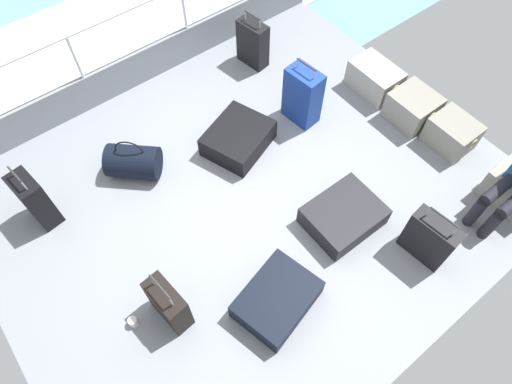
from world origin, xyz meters
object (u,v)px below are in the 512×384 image
(suitcase_1, at_px, (35,200))
(suitcase_6, at_px, (303,96))
(suitcase_5, at_px, (343,216))
(duffel_bag, at_px, (133,161))
(cargo_crate_0, at_px, (375,79))
(suitcase_3, at_px, (169,304))
(cargo_crate_1, at_px, (412,108))
(paper_cup, at_px, (133,322))
(suitcase_4, at_px, (429,239))
(suitcase_7, at_px, (277,299))
(suitcase_0, at_px, (238,138))
(cargo_crate_2, at_px, (452,133))
(suitcase_2, at_px, (253,43))

(suitcase_1, distance_m, suitcase_6, 2.99)
(suitcase_5, height_order, duffel_bag, duffel_bag)
(cargo_crate_0, bearing_deg, suitcase_3, -75.87)
(cargo_crate_0, bearing_deg, suitcase_1, -101.30)
(cargo_crate_1, height_order, paper_cup, cargo_crate_1)
(suitcase_4, height_order, paper_cup, suitcase_4)
(suitcase_7, relative_size, duffel_bag, 1.28)
(suitcase_4, bearing_deg, duffel_bag, -146.10)
(suitcase_0, height_order, suitcase_1, suitcase_1)
(suitcase_3, height_order, suitcase_4, suitcase_4)
(cargo_crate_2, relative_size, suitcase_3, 0.77)
(suitcase_2, height_order, suitcase_6, suitcase_6)
(cargo_crate_0, xyz_separation_m, suitcase_1, (-0.78, -3.92, 0.14))
(suitcase_4, relative_size, suitcase_5, 0.95)
(cargo_crate_2, xyz_separation_m, duffel_bag, (-1.83, -2.98, 0.01))
(cargo_crate_0, height_order, suitcase_1, suitcase_1)
(cargo_crate_0, height_order, suitcase_5, cargo_crate_0)
(cargo_crate_2, xyz_separation_m, paper_cup, (-0.39, -3.83, -0.12))
(suitcase_6, xyz_separation_m, duffel_bag, (-0.50, -1.92, -0.16))
(suitcase_3, relative_size, paper_cup, 6.85)
(suitcase_0, distance_m, duffel_bag, 1.16)
(suitcase_3, xyz_separation_m, suitcase_7, (0.51, 0.80, -0.14))
(cargo_crate_1, height_order, cargo_crate_2, cargo_crate_1)
(suitcase_5, distance_m, suitcase_6, 1.48)
(suitcase_7, bearing_deg, cargo_crate_1, 106.37)
(suitcase_1, height_order, suitcase_6, suitcase_6)
(suitcase_0, bearing_deg, suitcase_1, -102.78)
(suitcase_0, height_order, duffel_bag, duffel_bag)
(suitcase_6, relative_size, duffel_bag, 1.26)
(paper_cup, bearing_deg, suitcase_5, 79.89)
(cargo_crate_1, bearing_deg, suitcase_3, -85.53)
(suitcase_7, relative_size, paper_cup, 8.23)
(cargo_crate_2, height_order, suitcase_6, suitcase_6)
(cargo_crate_0, height_order, suitcase_2, suitcase_2)
(suitcase_0, distance_m, suitcase_2, 1.40)
(suitcase_5, distance_m, duffel_bag, 2.26)
(suitcase_1, xyz_separation_m, suitcase_7, (2.16, 1.27, -0.20))
(suitcase_2, relative_size, suitcase_4, 1.01)
(cargo_crate_0, height_order, duffel_bag, duffel_bag)
(suitcase_1, xyz_separation_m, suitcase_6, (0.58, 2.93, 0.03))
(suitcase_3, height_order, suitcase_7, suitcase_3)
(duffel_bag, bearing_deg, suitcase_2, 106.01)
(suitcase_5, bearing_deg, suitcase_6, 155.96)
(suitcase_3, relative_size, duffel_bag, 1.07)
(duffel_bag, bearing_deg, suitcase_0, 69.92)
(suitcase_5, relative_size, suitcase_6, 0.90)
(cargo_crate_1, relative_size, suitcase_1, 0.69)
(cargo_crate_0, distance_m, suitcase_7, 2.99)
(suitcase_4, bearing_deg, cargo_crate_1, 135.68)
(suitcase_2, height_order, suitcase_7, suitcase_2)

